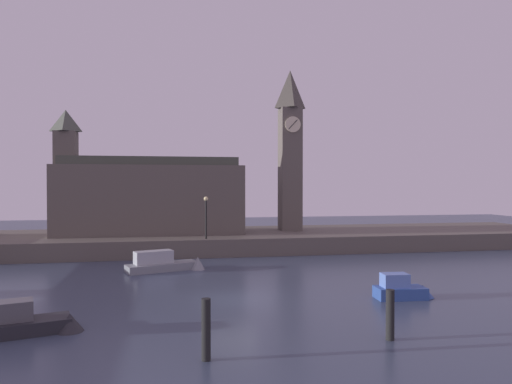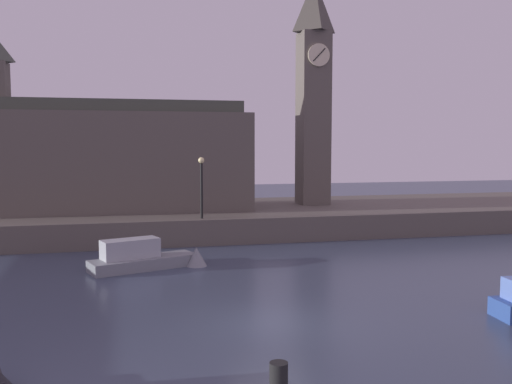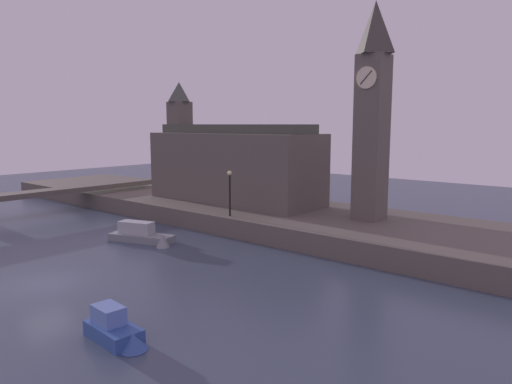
{
  "view_description": "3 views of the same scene",
  "coord_description": "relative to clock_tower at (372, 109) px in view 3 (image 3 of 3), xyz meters",
  "views": [
    {
      "loc": [
        -3.31,
        -24.69,
        6.08
      ],
      "look_at": [
        4.13,
        15.55,
        5.38
      ],
      "focal_mm": 33.36,
      "sensor_mm": 36.0,
      "label": 1
    },
    {
      "loc": [
        -4.52,
        -17.3,
        5.84
      ],
      "look_at": [
        2.98,
        14.84,
        2.96
      ],
      "focal_mm": 39.59,
      "sensor_mm": 36.0,
      "label": 2
    },
    {
      "loc": [
        24.71,
        -11.4,
        8.55
      ],
      "look_at": [
        2.2,
        15.07,
        3.58
      ],
      "focal_mm": 33.28,
      "sensor_mm": 36.0,
      "label": 3
    }
  ],
  "objects": [
    {
      "name": "clock_tower",
      "position": [
        0.0,
        0.0,
        0.0
      ],
      "size": [
        2.22,
        2.27,
        15.73
      ],
      "color": "#5B544C",
      "rests_on": "far_embankment"
    },
    {
      "name": "boat_tour_blue",
      "position": [
        0.49,
        -22.17,
        -9.19
      ],
      "size": [
        3.27,
        1.47,
        1.35
      ],
      "color": "#2D4C93",
      "rests_on": "ground"
    },
    {
      "name": "streetlamp",
      "position": [
        -8.74,
        -5.93,
        -5.93
      ],
      "size": [
        0.36,
        0.36,
        3.53
      ],
      "color": "black",
      "rests_on": "far_embankment"
    },
    {
      "name": "ground_plane",
      "position": [
        -8.5,
        -20.74,
        -9.66
      ],
      "size": [
        120.0,
        120.0,
        0.0
      ],
      "primitive_type": "plane",
      "color": "#384256"
    },
    {
      "name": "parliament_hall",
      "position": [
        -13.81,
        -0.42,
        -4.66
      ],
      "size": [
        16.83,
        6.03,
        11.21
      ],
      "color": "#5B544C",
      "rests_on": "far_embankment"
    },
    {
      "name": "boat_cruiser_grey",
      "position": [
        -11.77,
        -11.69,
        -9.19
      ],
      "size": [
        5.9,
        3.05,
        1.74
      ],
      "color": "gray",
      "rests_on": "ground"
    },
    {
      "name": "far_embankment",
      "position": [
        -8.5,
        -0.74,
        -8.91
      ],
      "size": [
        70.0,
        12.0,
        1.5
      ],
      "primitive_type": "cube",
      "color": "#5B544C",
      "rests_on": "ground"
    }
  ]
}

